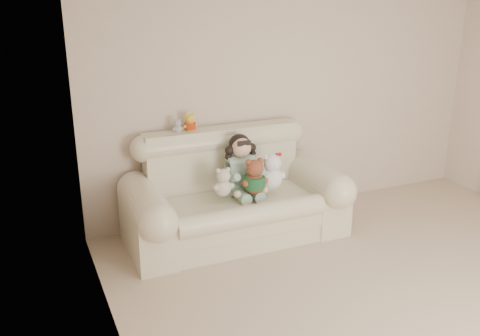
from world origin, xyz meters
The scene contains 10 objects.
floor centered at (0.00, 0.00, 0.00)m, with size 5.00×5.00×0.00m, color tan.
wall_back centered at (0.00, 2.50, 1.30)m, with size 4.50×4.50×0.00m, color beige.
wall_left centered at (-2.25, 0.00, 1.30)m, with size 5.00×5.00×0.00m, color beige.
sofa centered at (-0.88, 2.00, 0.52)m, with size 2.10×0.95×1.03m, color #FFF6CD, non-canonical shape.
seated_child centered at (-0.79, 2.08, 0.72)m, with size 0.36×0.44×0.60m, color #2E794D, non-canonical shape.
brown_teddy centered at (-0.76, 1.84, 0.70)m, with size 0.26×0.20×0.40m, color brown, non-canonical shape.
white_cat centered at (-0.55, 1.89, 0.71)m, with size 0.27×0.21×0.43m, color white, non-canonical shape.
cream_teddy centered at (-1.05, 1.90, 0.66)m, with size 0.21×0.16×0.32m, color silver, non-canonical shape.
yellow_mini_bear centered at (-1.20, 2.37, 1.12)m, with size 0.14×0.11×0.22m, color yellow, non-canonical shape.
grey_mini_plush centered at (-1.32, 2.36, 1.10)m, with size 0.11×0.09×0.17m, color #B0B0B7, non-canonical shape.
Camera 1 is at (-2.74, -2.39, 2.36)m, focal length 40.00 mm.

